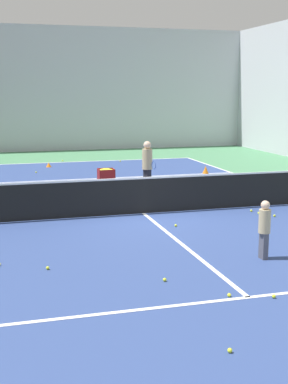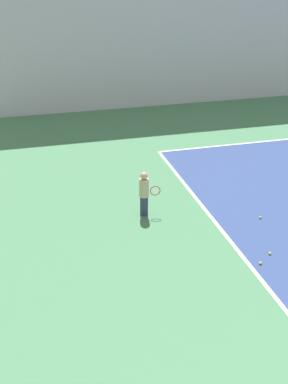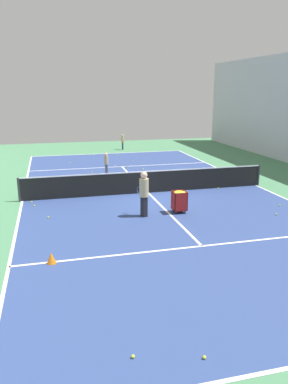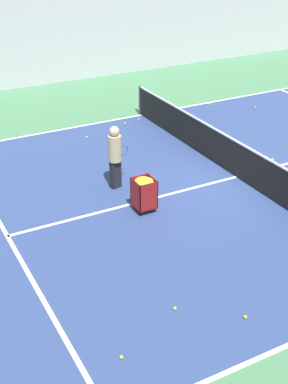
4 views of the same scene
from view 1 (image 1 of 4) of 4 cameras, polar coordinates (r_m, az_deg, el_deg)
name	(u,v)px [view 1 (image 1 of 4)]	position (r m, az deg, el deg)	size (l,w,h in m)	color
ground_plane	(144,214)	(15.57, 0.00, -2.35)	(39.11, 39.11, 0.00)	#477F56
court_playing_area	(144,214)	(15.57, 0.00, -2.35)	(11.71, 24.24, 0.00)	navy
line_baseline_far	(79,162)	(27.27, -6.94, 3.23)	(11.71, 0.10, 0.00)	white
line_service_near	(248,297)	(9.61, 11.06, -10.97)	(11.71, 0.10, 0.00)	white
line_service_far	(100,178)	(21.95, -4.73, 1.46)	(11.71, 0.10, 0.00)	white
line_centre_service	(144,214)	(15.57, 0.00, -2.34)	(0.10, 13.33, 0.00)	white
hall_enclosure_far	(63,89)	(32.49, -8.62, 10.80)	(22.57, 0.15, 7.27)	silver
tennis_net	(144,195)	(15.46, 0.00, -0.33)	(12.01, 0.10, 1.08)	#2D2D33
coach_at_net	(147,163)	(18.82, 0.36, 3.11)	(0.44, 0.70, 1.80)	black
child_midcourt	(264,226)	(11.57, 12.73, -3.52)	(0.26, 0.26, 1.27)	#4C4C56
ball_cart	(106,176)	(18.45, -4.05, 1.68)	(0.54, 0.51, 0.91)	maroon
training_cone_0	(49,165)	(25.55, -10.13, 2.88)	(0.26, 0.26, 0.21)	orange
training_cone_1	(206,170)	(23.32, 6.59, 2.38)	(0.27, 0.27, 0.33)	orange
tennis_ball_2	(146,161)	(27.04, 0.25, 3.31)	(0.07, 0.07, 0.07)	yellow
tennis_ball_3	(120,161)	(27.05, -2.56, 3.31)	(0.07, 0.07, 0.07)	yellow
tennis_ball_7	(36,172)	(23.81, -11.44, 2.09)	(0.07, 0.07, 0.07)	yellow
tennis_ball_8	(230,350)	(7.70, 9.14, -16.34)	(0.07, 0.07, 0.07)	yellow
tennis_ball_10	(16,220)	(15.15, -13.50, -2.89)	(0.07, 0.07, 0.07)	yellow
tennis_ball_12	(63,161)	(27.54, -8.66, 3.33)	(0.07, 0.07, 0.07)	yellow
tennis_ball_16	(274,216)	(15.64, 13.74, -2.47)	(0.07, 0.07, 0.07)	yellow
tennis_ball_17	(259,213)	(15.88, 12.14, -2.20)	(0.07, 0.07, 0.07)	yellow
tennis_ball_18	(165,280)	(10.17, 2.22, -9.33)	(0.07, 0.07, 0.07)	yellow
tennis_ball_20	(229,295)	(9.57, 9.07, -10.79)	(0.07, 0.07, 0.07)	yellow
tennis_ball_22	(274,296)	(9.66, 13.68, -10.75)	(0.07, 0.07, 0.07)	yellow
tennis_ball_23	(250,189)	(19.71, 11.21, 0.33)	(0.07, 0.07, 0.07)	yellow
tennis_ball_24	(48,268)	(10.97, -10.24, -7.98)	(0.07, 0.07, 0.07)	yellow
tennis_ball_26	(251,211)	(16.14, 11.37, -1.96)	(0.07, 0.07, 0.07)	yellow
tennis_ball_28	(176,225)	(14.13, 3.41, -3.58)	(0.07, 0.07, 0.07)	yellow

